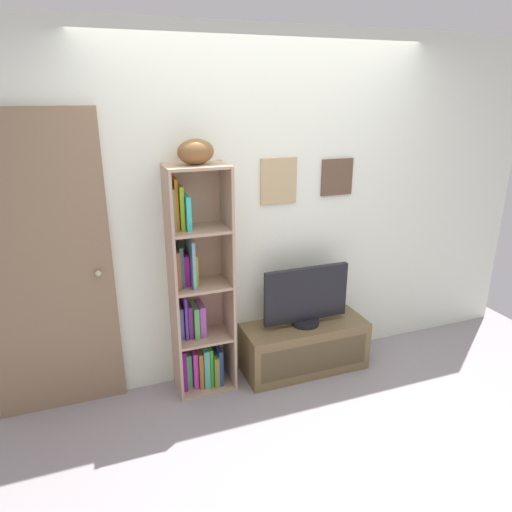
{
  "coord_description": "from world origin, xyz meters",
  "views": [
    {
      "loc": [
        -1.25,
        -2.09,
        2.15
      ],
      "look_at": [
        -0.16,
        0.85,
        1.04
      ],
      "focal_mm": 32.99,
      "sensor_mm": 36.0,
      "label": 1
    }
  ],
  "objects_px": {
    "bookshelf": "(196,299)",
    "television": "(306,297)",
    "door": "(46,272)",
    "tv_stand": "(304,346)",
    "football": "(196,152)"
  },
  "relations": [
    {
      "from": "bookshelf",
      "to": "television",
      "type": "relative_size",
      "value": 2.45
    },
    {
      "from": "bookshelf",
      "to": "tv_stand",
      "type": "bearing_deg",
      "value": -5.54
    },
    {
      "from": "door",
      "to": "tv_stand",
      "type": "bearing_deg",
      "value": -5.47
    },
    {
      "from": "tv_stand",
      "to": "television",
      "type": "bearing_deg",
      "value": 90.0
    },
    {
      "from": "bookshelf",
      "to": "door",
      "type": "xyz_separation_m",
      "value": [
        -0.97,
        0.09,
        0.31
      ]
    },
    {
      "from": "television",
      "to": "door",
      "type": "relative_size",
      "value": 0.34
    },
    {
      "from": "football",
      "to": "tv_stand",
      "type": "relative_size",
      "value": 0.25
    },
    {
      "from": "bookshelf",
      "to": "door",
      "type": "distance_m",
      "value": 1.02
    },
    {
      "from": "tv_stand",
      "to": "door",
      "type": "bearing_deg",
      "value": 174.53
    },
    {
      "from": "football",
      "to": "television",
      "type": "xyz_separation_m",
      "value": [
        0.82,
        -0.05,
        -1.14
      ]
    },
    {
      "from": "bookshelf",
      "to": "football",
      "type": "bearing_deg",
      "value": -43.09
    },
    {
      "from": "door",
      "to": "bookshelf",
      "type": "bearing_deg",
      "value": -5.4
    },
    {
      "from": "football",
      "to": "tv_stand",
      "type": "xyz_separation_m",
      "value": [
        0.82,
        -0.05,
        -1.58
      ]
    },
    {
      "from": "football",
      "to": "television",
      "type": "distance_m",
      "value": 1.4
    },
    {
      "from": "bookshelf",
      "to": "football",
      "type": "relative_size",
      "value": 6.69
    }
  ]
}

